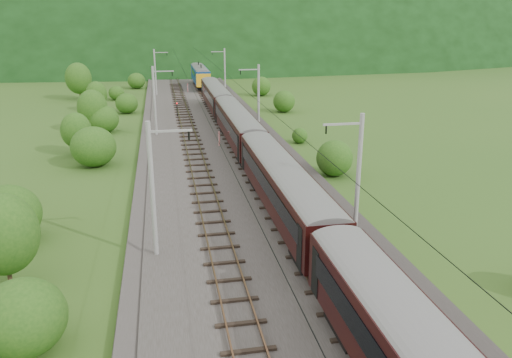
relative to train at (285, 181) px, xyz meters
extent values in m
plane|color=#2E541A|center=(-2.40, -3.38, -3.24)|extent=(600.00, 600.00, 0.00)
cube|color=#38332D|center=(-2.40, 6.62, -3.09)|extent=(14.00, 220.00, 0.30)
cube|color=brown|center=(-5.52, 6.62, -2.74)|extent=(0.08, 220.00, 0.15)
cube|color=brown|center=(-4.08, 6.62, -2.74)|extent=(0.08, 220.00, 0.15)
cube|color=black|center=(-4.80, 6.62, -2.88)|extent=(2.40, 220.00, 0.12)
cube|color=brown|center=(-0.72, 6.62, -2.74)|extent=(0.08, 220.00, 0.15)
cube|color=brown|center=(0.72, 6.62, -2.74)|extent=(0.08, 220.00, 0.15)
cube|color=black|center=(0.00, 6.62, -2.88)|extent=(2.40, 220.00, 0.12)
cylinder|color=gray|center=(-8.60, -3.38, 1.06)|extent=(0.28, 0.28, 8.00)
cube|color=gray|center=(-7.40, -3.38, 4.46)|extent=(2.40, 0.12, 0.12)
cylinder|color=black|center=(-6.40, -3.38, 4.16)|extent=(0.10, 0.10, 0.50)
cylinder|color=gray|center=(-8.60, 28.62, 1.06)|extent=(0.28, 0.28, 8.00)
cube|color=gray|center=(-7.40, 28.62, 4.46)|extent=(2.40, 0.12, 0.12)
cylinder|color=black|center=(-6.40, 28.62, 4.16)|extent=(0.10, 0.10, 0.50)
cylinder|color=gray|center=(-8.60, 60.62, 1.06)|extent=(0.28, 0.28, 8.00)
cube|color=gray|center=(-7.40, 60.62, 4.46)|extent=(2.40, 0.12, 0.12)
cylinder|color=black|center=(-6.40, 60.62, 4.16)|extent=(0.10, 0.10, 0.50)
cylinder|color=gray|center=(-8.60, 92.62, 1.06)|extent=(0.28, 0.28, 8.00)
cube|color=gray|center=(-7.40, 92.62, 4.46)|extent=(2.40, 0.12, 0.12)
cylinder|color=black|center=(-6.40, 92.62, 4.16)|extent=(0.10, 0.10, 0.50)
cylinder|color=gray|center=(-8.60, 124.62, 1.06)|extent=(0.28, 0.28, 8.00)
cube|color=gray|center=(-7.40, 124.62, 4.46)|extent=(2.40, 0.12, 0.12)
cylinder|color=black|center=(-6.40, 124.62, 4.16)|extent=(0.10, 0.10, 0.50)
cylinder|color=gray|center=(3.80, -3.38, 1.06)|extent=(0.28, 0.28, 8.00)
cube|color=gray|center=(2.60, -3.38, 4.46)|extent=(2.40, 0.12, 0.12)
cylinder|color=black|center=(1.60, -3.38, 4.16)|extent=(0.10, 0.10, 0.50)
cylinder|color=gray|center=(3.80, 28.62, 1.06)|extent=(0.28, 0.28, 8.00)
cube|color=gray|center=(2.60, 28.62, 4.46)|extent=(2.40, 0.12, 0.12)
cylinder|color=black|center=(1.60, 28.62, 4.16)|extent=(0.10, 0.10, 0.50)
cylinder|color=gray|center=(3.80, 60.62, 1.06)|extent=(0.28, 0.28, 8.00)
cube|color=gray|center=(2.60, 60.62, 4.46)|extent=(2.40, 0.12, 0.12)
cylinder|color=black|center=(1.60, 60.62, 4.16)|extent=(0.10, 0.10, 0.50)
cylinder|color=gray|center=(3.80, 92.62, 1.06)|extent=(0.28, 0.28, 8.00)
cube|color=gray|center=(2.60, 92.62, 4.46)|extent=(2.40, 0.12, 0.12)
cylinder|color=black|center=(1.60, 92.62, 4.16)|extent=(0.10, 0.10, 0.50)
cylinder|color=gray|center=(3.80, 124.62, 1.06)|extent=(0.28, 0.28, 8.00)
cube|color=gray|center=(2.60, 124.62, 4.46)|extent=(2.40, 0.12, 0.12)
cylinder|color=black|center=(1.60, 124.62, 4.16)|extent=(0.10, 0.10, 0.50)
cylinder|color=black|center=(-4.80, 6.62, 3.86)|extent=(0.03, 198.00, 0.03)
cylinder|color=black|center=(0.00, 6.62, 3.86)|extent=(0.03, 198.00, 0.03)
ellipsoid|color=black|center=(-2.40, 256.62, -3.24)|extent=(504.00, 360.00, 244.00)
cube|color=black|center=(0.00, -13.18, -2.26)|extent=(1.98, 2.87, 0.81)
cube|color=black|center=(0.00, 0.37, -0.51)|extent=(2.60, 19.75, 2.69)
cylinder|color=slate|center=(0.00, 0.37, 0.70)|extent=(2.60, 19.65, 2.60)
cube|color=black|center=(-1.32, 0.37, -0.19)|extent=(0.05, 17.38, 1.03)
cube|color=black|center=(1.32, 0.37, -0.19)|extent=(0.05, 17.38, 1.03)
cube|color=black|center=(0.00, -6.54, -2.26)|extent=(1.98, 2.87, 0.81)
cube|color=black|center=(0.00, 7.28, -2.26)|extent=(1.98, 2.87, 0.81)
cube|color=black|center=(0.00, 20.84, -0.51)|extent=(2.60, 19.75, 2.69)
cylinder|color=slate|center=(0.00, 20.84, 0.70)|extent=(2.60, 19.65, 2.60)
cube|color=black|center=(-1.32, 20.84, -0.19)|extent=(0.05, 17.38, 1.03)
cube|color=black|center=(1.32, 20.84, -0.19)|extent=(0.05, 17.38, 1.03)
cube|color=black|center=(0.00, 13.92, -2.26)|extent=(1.98, 2.87, 0.81)
cube|color=black|center=(0.00, 27.75, -2.26)|extent=(1.98, 2.87, 0.81)
cube|color=black|center=(0.00, 41.30, -0.51)|extent=(2.60, 19.75, 2.69)
cylinder|color=slate|center=(0.00, 41.30, 0.70)|extent=(2.60, 19.65, 2.60)
cube|color=black|center=(-1.32, 41.30, -0.19)|extent=(0.05, 17.38, 1.03)
cube|color=black|center=(1.32, 41.30, -0.19)|extent=(0.05, 17.38, 1.03)
cube|color=black|center=(0.00, 34.39, -2.26)|extent=(1.98, 2.87, 0.81)
cube|color=black|center=(0.00, 48.22, -2.26)|extent=(1.98, 2.87, 0.81)
cube|color=navy|center=(0.00, 69.85, -0.51)|extent=(2.60, 16.16, 2.69)
cylinder|color=slate|center=(0.00, 69.85, 0.70)|extent=(2.60, 16.08, 2.60)
cube|color=black|center=(-1.32, 69.85, -0.19)|extent=(0.05, 14.22, 1.03)
cube|color=black|center=(1.32, 69.85, -0.19)|extent=(0.05, 14.22, 1.03)
cube|color=black|center=(0.00, 64.19, -2.26)|extent=(1.98, 2.87, 0.81)
cube|color=black|center=(0.00, 75.50, -2.26)|extent=(1.98, 2.87, 0.81)
cube|color=gold|center=(0.00, 77.73, -0.69)|extent=(2.66, 0.50, 2.42)
cube|color=gold|center=(0.00, 61.97, -0.69)|extent=(2.66, 0.50, 2.42)
cube|color=black|center=(0.00, 72.85, 1.33)|extent=(0.08, 1.60, 0.81)
cylinder|color=red|center=(-2.85, 63.56, -2.15)|extent=(0.17, 0.17, 1.57)
cylinder|color=red|center=(-1.87, 21.88, -2.15)|extent=(0.17, 0.17, 1.58)
cylinder|color=black|center=(-5.71, 39.81, -2.06)|extent=(0.12, 0.12, 1.75)
sphere|color=red|center=(-5.71, 39.81, -1.14)|extent=(0.21, 0.21, 0.21)
ellipsoid|color=#214D14|center=(-14.07, -11.18, -1.57)|extent=(3.71, 3.71, 3.34)
ellipsoid|color=#214D14|center=(-17.75, 0.71, -1.36)|extent=(4.17, 4.17, 3.75)
ellipsoid|color=#214D14|center=(-14.42, 17.31, -1.31)|extent=(4.27, 4.27, 3.84)
ellipsoid|color=#214D14|center=(-14.96, 32.27, -1.56)|extent=(3.73, 3.73, 3.36)
ellipsoid|color=#214D14|center=(-12.88, 44.95, -1.75)|extent=(3.30, 3.30, 2.97)
ellipsoid|color=#214D14|center=(-15.32, 58.04, -2.03)|extent=(2.68, 2.68, 2.41)
ellipsoid|color=#214D14|center=(-12.47, 71.94, -1.69)|extent=(3.44, 3.44, 3.09)
ellipsoid|color=#214D14|center=(-17.21, 87.71, -1.44)|extent=(4.00, 4.00, 3.60)
cylinder|color=black|center=(-16.25, -5.22, -1.82)|extent=(0.24, 0.24, 2.84)
ellipsoid|color=#214D14|center=(-16.25, -5.22, -0.20)|extent=(3.65, 3.65, 4.38)
cylinder|color=black|center=(-16.58, 21.91, -2.03)|extent=(0.24, 0.24, 2.41)
ellipsoid|color=#214D14|center=(-16.58, 21.91, -0.65)|extent=(3.10, 3.10, 3.72)
cylinder|color=black|center=(-16.19, 32.77, -1.81)|extent=(0.24, 0.24, 2.85)
ellipsoid|color=#214D14|center=(-16.19, 32.77, -0.18)|extent=(3.67, 3.67, 4.40)
cylinder|color=black|center=(-17.35, 47.54, -2.02)|extent=(0.24, 0.24, 2.44)
ellipsoid|color=#214D14|center=(-17.35, 47.54, -0.62)|extent=(3.14, 3.14, 3.77)
cylinder|color=black|center=(-21.53, 59.45, -1.53)|extent=(0.24, 0.24, 3.42)
ellipsoid|color=#214D14|center=(-21.53, 59.45, 0.43)|extent=(4.40, 4.40, 5.28)
ellipsoid|color=#214D14|center=(7.15, 10.18, -1.76)|extent=(3.27, 3.27, 2.95)
ellipsoid|color=#214D14|center=(7.36, 22.44, -2.44)|extent=(1.77, 1.77, 1.59)
ellipsoid|color=#214D14|center=(10.21, 41.55, -1.77)|extent=(3.25, 3.25, 2.92)
ellipsoid|color=#214D14|center=(10.06, 58.21, -1.70)|extent=(3.41, 3.41, 3.07)
camera|label=1|loc=(-7.78, -30.76, 10.49)|focal=35.00mm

